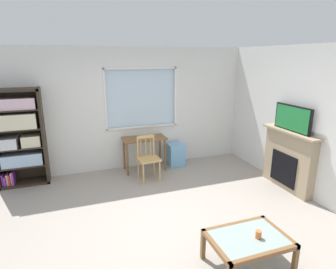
{
  "coord_description": "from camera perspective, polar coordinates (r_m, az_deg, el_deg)",
  "views": [
    {
      "loc": [
        -1.18,
        -3.44,
        2.41
      ],
      "look_at": [
        0.32,
        0.79,
        1.15
      ],
      "focal_mm": 29.69,
      "sensor_mm": 36.0,
      "label": 1
    }
  ],
  "objects": [
    {
      "name": "plastic_drawer_unit",
      "position": [
        6.4,
        1.51,
        -4.08
      ],
      "size": [
        0.35,
        0.4,
        0.5
      ],
      "primitive_type": "cube",
      "color": "#72ADDB",
      "rests_on": "ground"
    },
    {
      "name": "wall_back_with_window",
      "position": [
        6.13,
        -8.48,
        4.87
      ],
      "size": [
        5.3,
        0.15,
        2.62
      ],
      "color": "silver",
      "rests_on": "ground"
    },
    {
      "name": "wooden_chair",
      "position": [
        5.59,
        -4.11,
        -4.78
      ],
      "size": [
        0.45,
        0.43,
        0.9
      ],
      "color": "tan",
      "rests_on": "ground"
    },
    {
      "name": "coffee_table",
      "position": [
        3.58,
        16.15,
        -20.29
      ],
      "size": [
        0.91,
        0.64,
        0.4
      ],
      "color": "#8C9E99",
      "rests_on": "ground"
    },
    {
      "name": "bookshelf",
      "position": [
        5.93,
        -28.35,
        -0.18
      ],
      "size": [
        0.9,
        0.38,
        1.86
      ],
      "color": "#2D2319",
      "rests_on": "ground"
    },
    {
      "name": "wall_right",
      "position": [
        5.31,
        28.29,
        1.82
      ],
      "size": [
        0.12,
        5.15,
        2.62
      ],
      "primitive_type": "cube",
      "color": "silver",
      "rests_on": "ground"
    },
    {
      "name": "tv",
      "position": [
        5.43,
        24.22,
        3.05
      ],
      "size": [
        0.06,
        0.83,
        0.47
      ],
      "color": "black",
      "rests_on": "fireplace"
    },
    {
      "name": "desk_under_window",
      "position": [
        6.02,
        -4.91,
        -1.78
      ],
      "size": [
        0.93,
        0.47,
        0.74
      ],
      "color": "brown",
      "rests_on": "ground"
    },
    {
      "name": "fireplace",
      "position": [
        5.65,
        23.46,
        -4.77
      ],
      "size": [
        0.26,
        1.23,
        1.12
      ],
      "color": "tan",
      "rests_on": "ground"
    },
    {
      "name": "sippy_cup",
      "position": [
        3.54,
        18.06,
        -18.9
      ],
      "size": [
        0.07,
        0.07,
        0.09
      ],
      "primitive_type": "cylinder",
      "color": "orange",
      "rests_on": "coffee_table"
    },
    {
      "name": "ground",
      "position": [
        4.37,
        -0.5,
        -17.97
      ],
      "size": [
        6.3,
        5.95,
        0.02
      ],
      "primitive_type": "cube",
      "color": "#9E9389"
    }
  ]
}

